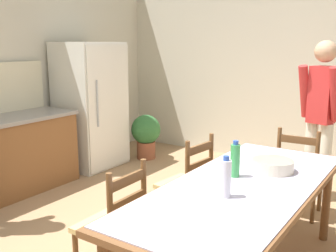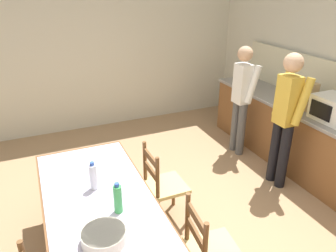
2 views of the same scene
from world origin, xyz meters
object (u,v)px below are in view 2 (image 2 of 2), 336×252
at_px(microwave, 336,109).
at_px(dining_table, 102,214).
at_px(paper_bag, 306,96).
at_px(person_at_counter, 286,115).
at_px(bottle_off_centre, 118,199).
at_px(bottle_near_centre, 93,177).
at_px(serving_bowl, 104,236).
at_px(chair_side_far_right, 210,251).
at_px(chair_side_far_left, 163,185).
at_px(person_at_sink, 242,95).

xyz_separation_m(microwave, dining_table, (0.32, -2.91, -0.36)).
relative_size(paper_bag, person_at_counter, 0.21).
xyz_separation_m(microwave, bottle_off_centre, (0.43, -2.80, -0.16)).
bearing_deg(bottle_near_centre, serving_bowl, -6.22).
relative_size(bottle_near_centre, chair_side_far_right, 0.30).
distance_m(microwave, paper_bag, 0.46).
height_order(paper_bag, chair_side_far_left, paper_bag).
relative_size(chair_side_far_right, person_at_counter, 0.53).
distance_m(bottle_off_centre, person_at_counter, 2.38).
relative_size(dining_table, bottle_near_centre, 8.31).
relative_size(dining_table, chair_side_far_left, 2.47).
height_order(paper_bag, chair_side_far_right, paper_bag).
bearing_deg(paper_bag, bottle_near_centre, -80.19).
distance_m(bottle_near_centre, bottle_off_centre, 0.41).
xyz_separation_m(serving_bowl, chair_side_far_left, (-0.89, 0.82, -0.37)).
relative_size(chair_side_far_right, person_at_sink, 0.56).
distance_m(person_at_sink, person_at_counter, 0.93).
relative_size(dining_table, serving_bowl, 7.01).
relative_size(microwave, serving_bowl, 1.56).
bearing_deg(chair_side_far_left, paper_bag, -82.62).
distance_m(paper_bag, serving_bowl, 3.21).
xyz_separation_m(bottle_off_centre, chair_side_far_left, (-0.61, 0.64, -0.44)).
bearing_deg(dining_table, microwave, 96.25).
height_order(dining_table, chair_side_far_right, chair_side_far_right).
bearing_deg(paper_bag, microwave, 0.95).
distance_m(bottle_off_centre, person_at_sink, 2.81).
xyz_separation_m(paper_bag, bottle_off_centre, (0.89, -2.79, -0.19)).
bearing_deg(chair_side_far_right, person_at_sink, -33.77).
bearing_deg(chair_side_far_right, chair_side_far_left, 5.69).
relative_size(chair_side_far_left, person_at_sink, 0.56).
xyz_separation_m(bottle_near_centre, bottle_off_centre, (0.39, 0.11, 0.00)).
distance_m(paper_bag, chair_side_far_right, 2.59).
bearing_deg(person_at_counter, microwave, -25.91).
bearing_deg(dining_table, paper_bag, 105.06).
relative_size(dining_table, person_at_sink, 1.38).
height_order(microwave, person_at_counter, person_at_counter).
xyz_separation_m(dining_table, person_at_sink, (-1.50, 2.42, 0.23)).
height_order(bottle_near_centre, chair_side_far_left, bottle_near_centre).
bearing_deg(bottle_near_centre, microwave, 90.77).
bearing_deg(bottle_off_centre, paper_bag, 107.76).
bearing_deg(paper_bag, person_at_sink, -145.46).
relative_size(microwave, chair_side_far_right, 0.55).
bearing_deg(bottle_near_centre, chair_side_far_left, 106.22).
height_order(bottle_off_centre, serving_bowl, bottle_off_centre).
bearing_deg(serving_bowl, bottle_off_centre, 146.47).
height_order(bottle_off_centre, person_at_sink, person_at_sink).
xyz_separation_m(bottle_off_centre, person_at_counter, (-0.68, 2.28, 0.08)).
height_order(serving_bowl, chair_side_far_right, chair_side_far_right).
xyz_separation_m(dining_table, chair_side_far_left, (-0.50, 0.75, -0.24)).
xyz_separation_m(serving_bowl, person_at_sink, (-1.89, 2.49, 0.11)).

